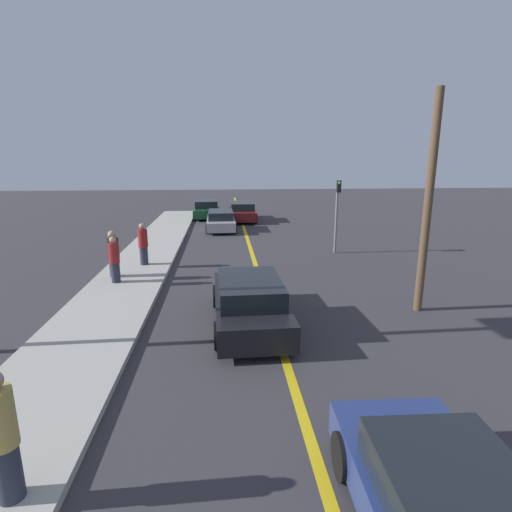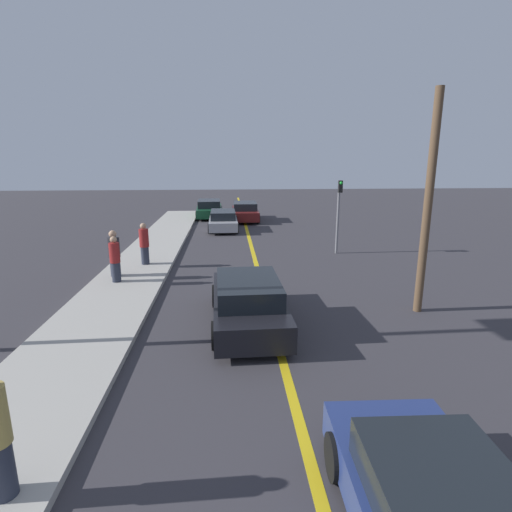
% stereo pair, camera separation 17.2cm
% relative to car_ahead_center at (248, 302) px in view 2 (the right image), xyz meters
% --- Properties ---
extents(road_center_line, '(0.20, 60.00, 0.01)m').
position_rel_car_ahead_center_xyz_m(road_center_line, '(0.68, 5.95, -0.67)').
color(road_center_line, gold).
rests_on(road_center_line, ground_plane).
extents(sidewalk_left, '(2.62, 35.49, 0.15)m').
position_rel_car_ahead_center_xyz_m(sidewalk_left, '(-4.21, 5.69, -0.59)').
color(sidewalk_left, '#ADA89E').
rests_on(sidewalk_left, ground_plane).
extents(car_ahead_center, '(2.08, 4.61, 1.38)m').
position_rel_car_ahead_center_xyz_m(car_ahead_center, '(0.00, 0.00, 0.00)').
color(car_ahead_center, black).
rests_on(car_ahead_center, ground_plane).
extents(car_far_distant, '(1.91, 4.58, 1.23)m').
position_rel_car_ahead_center_xyz_m(car_far_distant, '(-0.82, 15.16, -0.07)').
color(car_far_distant, '#9E9EA3').
rests_on(car_far_distant, ground_plane).
extents(car_parked_left_lot, '(2.01, 4.56, 1.35)m').
position_rel_car_ahead_center_xyz_m(car_parked_left_lot, '(0.74, 18.80, -0.01)').
color(car_parked_left_lot, maroon).
rests_on(car_parked_left_lot, ground_plane).
extents(car_oncoming_far, '(2.13, 4.78, 1.35)m').
position_rel_car_ahead_center_xyz_m(car_oncoming_far, '(-1.94, 20.63, -0.02)').
color(car_oncoming_far, '#144728').
rests_on(car_oncoming_far, ground_plane).
extents(pedestrian_mid_group, '(0.37, 0.37, 1.66)m').
position_rel_car_ahead_center_xyz_m(pedestrian_mid_group, '(-4.56, 3.82, 0.31)').
color(pedestrian_mid_group, '#282D3D').
rests_on(pedestrian_mid_group, sidewalk_left).
extents(pedestrian_far_standing, '(0.43, 0.43, 1.75)m').
position_rel_car_ahead_center_xyz_m(pedestrian_far_standing, '(-4.77, 4.55, 0.35)').
color(pedestrian_far_standing, '#282D3D').
rests_on(pedestrian_far_standing, sidewalk_left).
extents(pedestrian_by_sign, '(0.39, 0.39, 1.74)m').
position_rel_car_ahead_center_xyz_m(pedestrian_by_sign, '(-4.00, 6.23, 0.35)').
color(pedestrian_by_sign, '#282D3D').
rests_on(pedestrian_by_sign, sidewalk_left).
extents(traffic_light, '(0.18, 0.40, 3.48)m').
position_rel_car_ahead_center_xyz_m(traffic_light, '(4.70, 8.15, 1.50)').
color(traffic_light, slate).
rests_on(traffic_light, ground_plane).
extents(utility_pole, '(0.24, 0.24, 6.37)m').
position_rel_car_ahead_center_xyz_m(utility_pole, '(5.17, 0.69, 2.51)').
color(utility_pole, brown).
rests_on(utility_pole, ground_plane).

